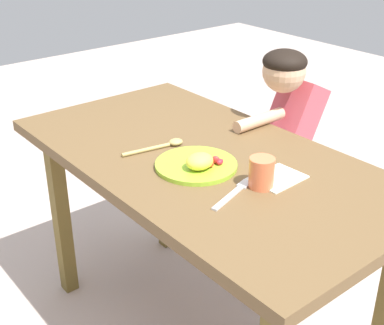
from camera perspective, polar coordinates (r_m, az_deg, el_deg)
dining_table at (r=1.73m, az=1.20°, el=-1.97°), size 1.32×0.70×0.75m
plate at (r=1.59m, az=0.59°, el=-0.16°), size 0.25×0.25×0.06m
fork at (r=1.47m, az=4.60°, el=-3.15°), size 0.09×0.22×0.01m
spoon at (r=1.73m, az=-3.01°, el=1.87°), size 0.06×0.21×0.02m
drinking_cup at (r=1.49m, az=7.42°, el=-1.07°), size 0.07×0.07×0.09m
person at (r=2.13m, az=10.48°, el=0.23°), size 0.16×0.42×1.01m
napkin at (r=1.56m, az=9.07°, el=-1.64°), size 0.12×0.16×0.00m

